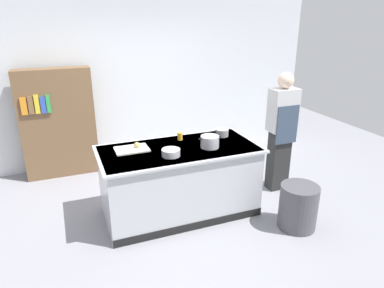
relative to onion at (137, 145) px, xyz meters
The scene contains 12 objects.
ground_plane 1.08m from the onion, 17.98° to the right, with size 10.00×10.00×0.00m, color gray.
back_wall 2.07m from the onion, 75.88° to the left, with size 6.40×0.12×3.00m, color silver.
counter_island 0.71m from the onion, 18.04° to the right, with size 1.98×0.98×0.90m.
cutting_board 0.08m from the onion, behind, with size 0.40×0.28×0.02m, color silver.
onion is the anchor object (origin of this frame).
stock_pot 0.89m from the onion, 17.37° to the right, with size 0.29×0.23×0.15m.
sauce_pan 1.18m from the onion, ahead, with size 0.24×0.18×0.10m.
mixing_bowl 0.48m from the onion, 47.96° to the right, with size 0.22×0.22×0.08m, color #B7BABF.
juice_cup 0.61m from the onion, 11.33° to the left, with size 0.07×0.07×0.10m, color yellow.
trash_bin 2.09m from the onion, 30.45° to the right, with size 0.46×0.46×0.55m, color #4C4C51.
person_chef 2.06m from the onion, ahead, with size 0.38×0.25×1.72m.
bookshelf 1.86m from the onion, 117.82° to the left, with size 1.10×0.31×1.70m.
Camera 1 is at (-1.31, -3.74, 2.45)m, focal length 32.40 mm.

